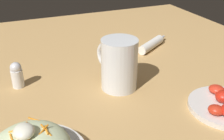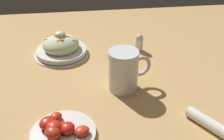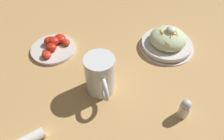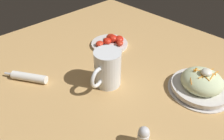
% 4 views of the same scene
% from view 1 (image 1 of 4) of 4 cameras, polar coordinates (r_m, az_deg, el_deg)
% --- Properties ---
extents(ground_plane, '(1.43, 1.43, 0.00)m').
position_cam_1_polar(ground_plane, '(0.79, -2.84, -2.49)').
color(ground_plane, tan).
extents(beer_mug, '(0.15, 0.10, 0.14)m').
position_cam_1_polar(beer_mug, '(0.74, 1.41, 0.62)').
color(beer_mug, white).
rests_on(beer_mug, ground_plane).
extents(napkin_roll, '(0.11, 0.16, 0.03)m').
position_cam_1_polar(napkin_roll, '(1.02, 8.19, 5.28)').
color(napkin_roll, white).
rests_on(napkin_roll, ground_plane).
extents(salt_shaker, '(0.03, 0.03, 0.07)m').
position_cam_1_polar(salt_shaker, '(0.80, -19.19, -0.93)').
color(salt_shaker, white).
rests_on(salt_shaker, ground_plane).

